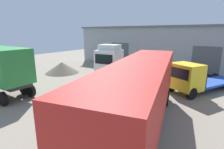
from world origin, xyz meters
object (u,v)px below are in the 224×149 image
object	(u,v)px
gravel_pile	(62,68)
oil_drum	(84,86)
tractor_unit_white	(111,63)
container_trailer_orange	(141,87)
flatbed_truck_yellow	(194,78)

from	to	relation	value
gravel_pile	oil_drum	distance (m)	8.23
tractor_unit_white	container_trailer_orange	distance (m)	11.15
container_trailer_orange	gravel_pile	world-z (taller)	container_trailer_orange
gravel_pile	flatbed_truck_yellow	bearing A→B (deg)	5.76
container_trailer_orange	oil_drum	bearing A→B (deg)	-128.31
tractor_unit_white	oil_drum	bearing A→B (deg)	-3.15
container_trailer_orange	oil_drum	world-z (taller)	container_trailer_orange
flatbed_truck_yellow	oil_drum	size ratio (longest dim) A/B	8.69
gravel_pile	oil_drum	size ratio (longest dim) A/B	4.99
tractor_unit_white	flatbed_truck_yellow	world-z (taller)	tractor_unit_white
tractor_unit_white	gravel_pile	world-z (taller)	tractor_unit_white
flatbed_truck_yellow	gravel_pile	world-z (taller)	flatbed_truck_yellow
flatbed_truck_yellow	container_trailer_orange	bearing A→B (deg)	19.77
tractor_unit_white	oil_drum	distance (m)	5.05
container_trailer_orange	flatbed_truck_yellow	size ratio (longest dim) A/B	1.56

